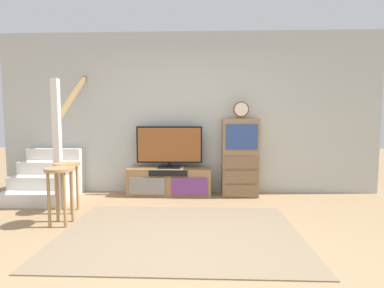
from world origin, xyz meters
TOP-DOWN VIEW (x-y plane):
  - ground_plane at (0.00, 0.00)m, footprint 20.00×20.00m
  - back_wall at (0.00, 2.46)m, footprint 6.40×0.12m
  - area_rug at (0.00, 0.60)m, footprint 2.60×1.80m
  - media_console at (-0.30, 2.19)m, footprint 1.36×0.38m
  - television at (-0.30, 2.22)m, footprint 1.08×0.22m
  - side_cabinet at (0.86, 2.20)m, footprint 0.58×0.38m
  - desk_clock at (0.86, 2.19)m, footprint 0.25×0.08m
  - staircase at (-2.24, 2.20)m, footprint 1.00×1.36m
  - bar_stool_near at (-1.43, 0.82)m, footprint 0.34×0.34m
  - bar_stool_far at (-1.58, 1.29)m, footprint 0.34×0.34m

SIDE VIEW (x-z plane):
  - ground_plane at x=0.00m, z-range 0.00..0.00m
  - area_rug at x=0.00m, z-range 0.00..0.01m
  - media_console at x=-0.30m, z-range 0.00..0.45m
  - staircase at x=-2.24m, z-range -0.73..1.47m
  - bar_stool_far at x=-1.58m, z-range 0.17..0.83m
  - bar_stool_near at x=-1.43m, z-range 0.17..0.85m
  - side_cabinet at x=0.86m, z-range 0.00..1.26m
  - television at x=-0.30m, z-range 0.47..1.16m
  - back_wall at x=0.00m, z-range 0.00..2.70m
  - desk_clock at x=0.86m, z-range 1.26..1.54m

